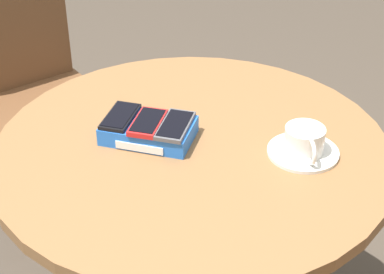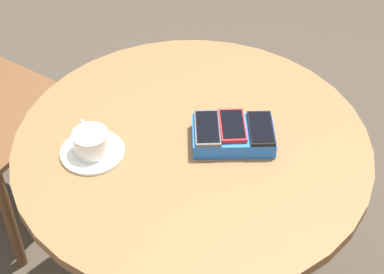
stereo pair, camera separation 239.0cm
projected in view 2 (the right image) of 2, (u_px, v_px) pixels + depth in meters
The scene contains 7 objects.
round_table at pixel (192, 179), 1.72m from camera, with size 0.91×0.91×0.72m.
phone_box at pixel (233, 136), 1.61m from camera, with size 0.22×0.15×0.04m.
phone_black at pixel (261, 128), 1.60m from camera, with size 0.07×0.13×0.01m.
phone_red at pixel (233, 127), 1.60m from camera, with size 0.07×0.12×0.01m.
phone_gray at pixel (207, 127), 1.60m from camera, with size 0.07×0.13×0.01m.
saucer at pixel (92, 152), 1.60m from camera, with size 0.16×0.16×0.01m, color silver.
coffee_cup at pixel (91, 141), 1.57m from camera, with size 0.09×0.12×0.06m.
Camera 2 is at (0.14, 1.17, 1.84)m, focal length 60.00 mm.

